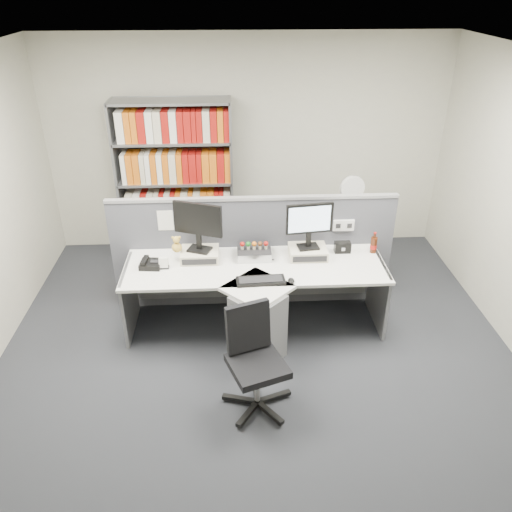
{
  "coord_description": "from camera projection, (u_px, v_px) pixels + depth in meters",
  "views": [
    {
      "loc": [
        -0.22,
        -3.58,
        3.26
      ],
      "look_at": [
        0.0,
        0.65,
        0.92
      ],
      "focal_mm": 35.89,
      "sensor_mm": 36.0,
      "label": 1
    }
  ],
  "objects": [
    {
      "name": "desk_calendar",
      "position": [
        164.0,
        264.0,
        5.01
      ],
      "size": [
        0.1,
        0.07,
        0.12
      ],
      "color": "black",
      "rests_on": "desk"
    },
    {
      "name": "office_chair",
      "position": [
        254.0,
        357.0,
        4.23
      ],
      "size": [
        0.61,
        0.59,
        0.91
      ],
      "color": "silver",
      "rests_on": "ground"
    },
    {
      "name": "mouse",
      "position": [
        291.0,
        281.0,
        4.79
      ],
      "size": [
        0.06,
        0.1,
        0.04
      ],
      "primitive_type": "ellipsoid",
      "color": "black",
      "rests_on": "desk"
    },
    {
      "name": "figurines",
      "position": [
        254.0,
        245.0,
        5.16
      ],
      "size": [
        0.29,
        0.05,
        0.09
      ],
      "color": "beige",
      "rests_on": "desktop_pc"
    },
    {
      "name": "desk_fan",
      "position": [
        352.0,
        191.0,
        6.02
      ],
      "size": [
        0.3,
        0.18,
        0.51
      ],
      "color": "white",
      "rests_on": "filing_cabinet"
    },
    {
      "name": "shelving_unit",
      "position": [
        176.0,
        184.0,
        6.34
      ],
      "size": [
        1.41,
        0.4,
        2.0
      ],
      "color": "slate",
      "rests_on": "ground"
    },
    {
      "name": "desk_phone",
      "position": [
        150.0,
        264.0,
        5.04
      ],
      "size": [
        0.22,
        0.2,
        0.09
      ],
      "color": "black",
      "rests_on": "desk"
    },
    {
      "name": "monitor_left",
      "position": [
        198.0,
        223.0,
        5.0
      ],
      "size": [
        0.48,
        0.23,
        0.51
      ],
      "color": "black",
      "rests_on": "monitor_riser_left"
    },
    {
      "name": "room_shell",
      "position": [
        260.0,
        197.0,
        3.85
      ],
      "size": [
        5.04,
        5.54,
        2.72
      ],
      "color": "beige",
      "rests_on": "ground"
    },
    {
      "name": "plush_toy",
      "position": [
        177.0,
        245.0,
        5.08
      ],
      "size": [
        0.1,
        0.1,
        0.18
      ],
      "color": "gold",
      "rests_on": "monitor_riser_left"
    },
    {
      "name": "monitor_right",
      "position": [
        309.0,
        222.0,
        5.06
      ],
      "size": [
        0.47,
        0.18,
        0.48
      ],
      "color": "black",
      "rests_on": "monitor_riser_right"
    },
    {
      "name": "desk",
      "position": [
        256.0,
        300.0,
        5.01
      ],
      "size": [
        2.6,
        1.2,
        0.72
      ],
      "color": "white",
      "rests_on": "ground"
    },
    {
      "name": "monitor_riser_right",
      "position": [
        308.0,
        252.0,
        5.22
      ],
      "size": [
        0.38,
        0.31,
        0.1
      ],
      "color": "beige",
      "rests_on": "desk"
    },
    {
      "name": "cola_bottle",
      "position": [
        374.0,
        245.0,
        5.28
      ],
      "size": [
        0.07,
        0.07,
        0.23
      ],
      "color": "#3F190A",
      "rests_on": "desk"
    },
    {
      "name": "partition",
      "position": [
        254.0,
        251.0,
        5.49
      ],
      "size": [
        3.0,
        0.08,
        1.27
      ],
      "color": "#4E4F58",
      "rests_on": "ground"
    },
    {
      "name": "speaker",
      "position": [
        342.0,
        247.0,
        5.3
      ],
      "size": [
        0.17,
        0.09,
        0.11
      ],
      "primitive_type": "cube",
      "color": "black",
      "rests_on": "desk"
    },
    {
      "name": "desktop_pc",
      "position": [
        254.0,
        252.0,
        5.23
      ],
      "size": [
        0.34,
        0.31,
        0.09
      ],
      "color": "black",
      "rests_on": "desk"
    },
    {
      "name": "ground",
      "position": [
        260.0,
        377.0,
        4.71
      ],
      "size": [
        5.5,
        5.5,
        0.0
      ],
      "primitive_type": "plane",
      "color": "#2E3037",
      "rests_on": "ground"
    },
    {
      "name": "monitor_riser_left",
      "position": [
        200.0,
        255.0,
        5.17
      ],
      "size": [
        0.38,
        0.31,
        0.1
      ],
      "color": "beige",
      "rests_on": "desk"
    },
    {
      "name": "filing_cabinet",
      "position": [
        347.0,
        241.0,
        6.34
      ],
      "size": [
        0.45,
        0.61,
        0.7
      ],
      "color": "slate",
      "rests_on": "ground"
    },
    {
      "name": "keyboard",
      "position": [
        261.0,
        281.0,
        4.8
      ],
      "size": [
        0.47,
        0.2,
        0.03
      ],
      "color": "black",
      "rests_on": "desk"
    }
  ]
}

